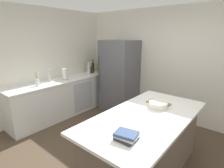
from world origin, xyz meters
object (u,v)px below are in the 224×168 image
Objects in this scene: flower_vase at (37,81)px; cookbook_stack at (126,136)px; vinegar_bottle at (90,70)px; mixing_bowl at (158,105)px; sink_faucet at (50,75)px; paper_towel_roll at (65,74)px; olive_oil_bottle at (98,68)px; wine_bottle at (93,67)px; syrup_bottle at (92,69)px; refrigerator at (119,76)px; gin_bottle at (100,68)px; kitchen_island at (145,144)px; cutting_board at (158,103)px; soda_bottle at (89,69)px.

flower_vase is 1.18× the size of cookbook_stack.
vinegar_bottle is 2.82m from mixing_bowl.
sink_faucet reaches higher than cookbook_stack.
cookbook_stack is at bearing -36.99° from vinegar_bottle.
paper_towel_roll is 0.91× the size of olive_oil_bottle.
wine_bottle reaches higher than syrup_bottle.
flower_vase is at bearing -73.73° from sink_faucet.
gin_bottle is at bearing 168.37° from refrigerator.
gin_bottle is (0.07, 1.64, -0.05)m from sink_faucet.
kitchen_island is 2.70m from sink_faucet.
mixing_bowl is (0.00, 0.34, 0.50)m from kitchen_island.
cutting_board is at bearing -34.07° from refrigerator.
olive_oil_bottle is (-0.04, 1.90, 0.03)m from flower_vase.
cookbook_stack is at bearing -80.57° from cutting_board.
wine_bottle is 1.01× the size of soda_bottle.
sink_faucet is (-2.63, 0.15, 0.61)m from kitchen_island.
wine_bottle is at bearing 149.22° from kitchen_island.
cutting_board is (1.64, -1.11, 0.00)m from refrigerator.
flower_vase is 1.53m from soda_bottle.
cookbook_stack is (2.65, -0.44, -0.06)m from flower_vase.
cookbook_stack is 1.18m from cutting_board.
paper_towel_roll is 0.99m from syrup_bottle.
gin_bottle is at bearing 91.64° from soda_bottle.
refrigerator is 0.88m from gin_bottle.
refrigerator reaches higher than paper_towel_roll.
gin_bottle is 1.01× the size of vinegar_bottle.
vinegar_bottle reaches higher than mixing_bowl.
cookbook_stack is at bearing -42.31° from gin_bottle.
sink_faucet reaches higher than cutting_board.
wine_bottle reaches higher than vinegar_bottle.
cookbook_stack is (2.74, -2.16, -0.07)m from syrup_bottle.
sink_faucet reaches higher than gin_bottle.
sink_faucet is at bearing -122.08° from refrigerator.
soda_bottle reaches higher than cookbook_stack.
gin_bottle is at bearing 87.67° from sink_faucet.
mixing_bowl is 0.75× the size of cutting_board.
sink_faucet reaches higher than mixing_bowl.
vinegar_bottle is at bearing 160.48° from cutting_board.
flower_vase is at bearing -86.83° from vinegar_bottle.
paper_towel_roll reaches higher than gin_bottle.
flower_vase is 1.81m from wine_bottle.
flower_vase is 0.84× the size of soda_bottle.
syrup_bottle is 0.75× the size of soda_bottle.
syrup_bottle is 0.20m from soda_bottle.
cookbook_stack is (2.68, -1.97, -0.11)m from soda_bottle.
flower_vase is at bearing -113.88° from refrigerator.
sink_faucet is (-0.92, -1.47, 0.15)m from refrigerator.
syrup_bottle is at bearing 156.23° from mixing_bowl.
wine_bottle reaches higher than mixing_bowl.
paper_towel_roll reaches higher than cookbook_stack.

